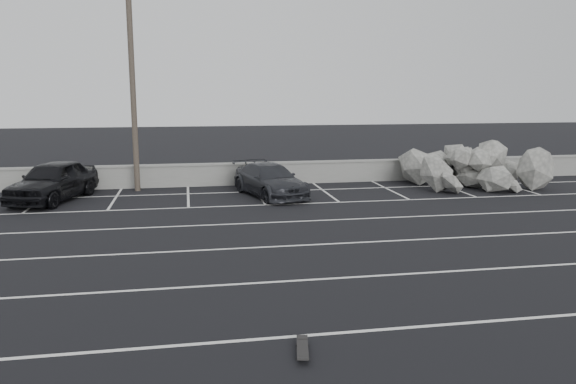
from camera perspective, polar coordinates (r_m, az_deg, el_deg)
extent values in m
plane|color=black|center=(13.34, -1.13, -9.12)|extent=(120.00, 120.00, 0.00)
cube|color=gray|center=(26.80, -5.89, 1.76)|extent=(50.00, 0.35, 1.00)
cube|color=gray|center=(26.72, -5.91, 2.87)|extent=(50.00, 0.45, 0.08)
cube|color=silver|center=(10.60, 1.52, -14.39)|extent=(36.00, 0.10, 0.01)
cube|color=silver|center=(13.34, -1.13, -9.10)|extent=(36.00, 0.10, 0.01)
cube|color=silver|center=(16.17, -2.83, -5.63)|extent=(36.00, 0.10, 0.01)
cube|color=silver|center=(19.06, -4.00, -3.20)|extent=(36.00, 0.10, 0.01)
cube|color=silver|center=(21.97, -4.86, -1.40)|extent=(36.00, 0.10, 0.01)
cube|color=silver|center=(24.91, -5.51, -0.03)|extent=(36.00, 0.10, 0.01)
cube|color=silver|center=(25.07, -23.95, -0.81)|extent=(0.10, 5.00, 0.01)
cube|color=silver|center=(24.52, -17.13, -0.60)|extent=(0.10, 5.00, 0.01)
cube|color=silver|center=(24.34, -10.11, -0.39)|extent=(0.10, 5.00, 0.01)
cube|color=silver|center=(24.52, -3.09, -0.16)|extent=(0.10, 5.00, 0.01)
cube|color=silver|center=(25.06, 3.73, 0.06)|extent=(0.10, 5.00, 0.01)
cube|color=silver|center=(25.94, 10.18, 0.27)|extent=(0.10, 5.00, 0.01)
cube|color=silver|center=(27.13, 16.13, 0.45)|extent=(0.10, 5.00, 0.01)
cube|color=silver|center=(28.58, 21.53, 0.62)|extent=(0.10, 5.00, 0.01)
imported|color=black|center=(24.73, -22.77, 1.06)|extent=(3.34, 5.19, 1.64)
imported|color=#26272C|center=(23.90, -1.84, 1.22)|extent=(3.17, 5.04, 1.36)
cylinder|color=#4C4238|center=(25.73, -15.51, 10.41)|extent=(0.25, 0.25, 9.33)
cylinder|color=#252527|center=(28.19, 15.84, 1.70)|extent=(0.66, 0.66, 0.86)
cylinder|color=#252527|center=(28.13, 15.89, 2.61)|extent=(0.73, 0.73, 0.05)
cube|color=black|center=(9.94, 1.49, -15.63)|extent=(0.34, 0.79, 0.02)
cube|color=#252527|center=(10.19, 1.46, -15.18)|extent=(0.16, 0.08, 0.04)
cube|color=#252527|center=(9.73, 1.52, -16.47)|extent=(0.16, 0.08, 0.04)
cylinder|color=black|center=(10.20, 0.91, -15.29)|extent=(0.04, 0.06, 0.06)
cylinder|color=black|center=(10.20, 2.00, -15.28)|extent=(0.04, 0.06, 0.06)
cylinder|color=black|center=(9.74, 0.94, -16.59)|extent=(0.04, 0.06, 0.06)
cylinder|color=black|center=(9.74, 2.09, -16.58)|extent=(0.04, 0.06, 0.06)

